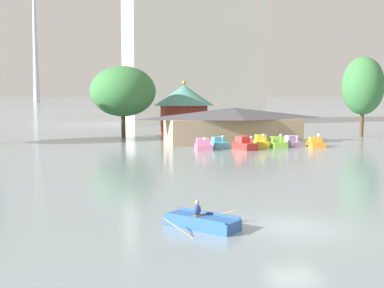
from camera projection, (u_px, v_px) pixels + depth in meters
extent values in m
plane|color=gray|center=(294.00, 228.00, 23.55)|extent=(2000.00, 2000.00, 0.00)
cube|color=#2D60AD|center=(202.00, 222.00, 23.47)|extent=(3.30, 3.59, 0.53)
cube|color=#2D60AD|center=(209.00, 213.00, 23.94)|extent=(2.23, 2.66, 0.10)
cube|color=#2D60AD|center=(194.00, 218.00, 22.94)|extent=(2.23, 2.66, 0.10)
cube|color=#997F5B|center=(197.00, 215.00, 23.59)|extent=(1.03, 0.91, 0.04)
ellipsoid|color=#334C8C|center=(197.00, 210.00, 23.57)|extent=(0.54, 0.53, 0.49)
sphere|color=tan|center=(197.00, 202.00, 23.53)|extent=(0.22, 0.22, 0.22)
cylinder|color=tan|center=(218.00, 215.00, 24.81)|extent=(1.23, 1.47, 0.76)
cylinder|color=tan|center=(180.00, 229.00, 22.23)|extent=(1.23, 1.47, 0.76)
cube|color=pink|center=(203.00, 147.00, 56.15)|extent=(2.09, 3.12, 0.64)
cube|color=pink|center=(203.00, 141.00, 56.44)|extent=(1.61, 1.50, 0.66)
cylinder|color=pink|center=(205.00, 143.00, 54.94)|extent=(0.14, 0.14, 0.51)
sphere|color=white|center=(205.00, 139.00, 54.90)|extent=(0.40, 0.40, 0.40)
cube|color=#4CB7CC|center=(219.00, 145.00, 58.34)|extent=(1.86, 2.47, 0.68)
cube|color=#5DCDE2|center=(218.00, 139.00, 58.55)|extent=(1.50, 1.17, 0.58)
cylinder|color=#4CB7CC|center=(223.00, 140.00, 57.40)|extent=(0.14, 0.14, 0.56)
sphere|color=white|center=(223.00, 137.00, 57.36)|extent=(0.30, 0.30, 0.30)
cube|color=red|center=(245.00, 146.00, 56.57)|extent=(2.21, 3.21, 0.78)
cube|color=#E8423C|center=(243.00, 139.00, 56.81)|extent=(1.59, 1.59, 0.74)
cylinder|color=red|center=(251.00, 141.00, 55.48)|extent=(0.14, 0.14, 0.55)
sphere|color=white|center=(251.00, 137.00, 55.44)|extent=(0.30, 0.30, 0.30)
cube|color=yellow|center=(261.00, 144.00, 58.66)|extent=(1.54, 2.46, 0.76)
cube|color=yellow|center=(260.00, 138.00, 58.87)|extent=(1.22, 1.16, 0.74)
cylinder|color=yellow|center=(264.00, 139.00, 57.67)|extent=(0.14, 0.14, 0.59)
sphere|color=white|center=(264.00, 135.00, 57.62)|extent=(0.36, 0.36, 0.36)
cube|color=#8CCC3F|center=(278.00, 145.00, 58.73)|extent=(1.83, 2.38, 0.66)
cube|color=#A0E24F|center=(277.00, 139.00, 58.94)|extent=(1.49, 1.12, 0.60)
cylinder|color=#8CCC3F|center=(281.00, 140.00, 57.77)|extent=(0.14, 0.14, 0.71)
sphere|color=white|center=(281.00, 135.00, 57.72)|extent=(0.31, 0.31, 0.31)
cube|color=#B299D8|center=(293.00, 144.00, 60.27)|extent=(1.79, 2.45, 0.56)
cube|color=#C8ADF0|center=(291.00, 138.00, 60.47)|extent=(1.43, 1.17, 0.72)
cylinder|color=#B299D8|center=(297.00, 140.00, 59.36)|extent=(0.14, 0.14, 0.46)
sphere|color=white|center=(297.00, 137.00, 59.33)|extent=(0.28, 0.28, 0.28)
cube|color=orange|center=(316.00, 144.00, 59.33)|extent=(2.10, 3.06, 0.63)
cube|color=gold|center=(315.00, 139.00, 59.62)|extent=(1.55, 1.51, 0.53)
cylinder|color=orange|center=(319.00, 140.00, 58.16)|extent=(0.14, 0.14, 0.67)
sphere|color=white|center=(319.00, 135.00, 58.10)|extent=(0.39, 0.39, 0.39)
cube|color=tan|center=(233.00, 131.00, 63.71)|extent=(16.98, 5.32, 3.11)
pyramid|color=#4C4C51|center=(234.00, 113.00, 63.49)|extent=(18.34, 6.12, 1.42)
cylinder|color=#993328|center=(184.00, 119.00, 79.40)|extent=(7.46, 7.46, 4.46)
cone|color=teal|center=(184.00, 95.00, 79.02)|extent=(9.48, 9.48, 3.19)
sphere|color=#B7993D|center=(184.00, 83.00, 78.83)|extent=(0.70, 0.70, 0.70)
cylinder|color=brown|center=(123.00, 127.00, 72.51)|extent=(0.60, 0.60, 3.03)
ellipsoid|color=#3D7F42|center=(123.00, 91.00, 72.00)|extent=(9.39, 9.39, 7.22)
cylinder|color=brown|center=(362.00, 126.00, 73.53)|extent=(0.55, 0.55, 3.24)
ellipsoid|color=#3D7F42|center=(363.00, 86.00, 72.95)|extent=(6.02, 6.02, 8.41)
cube|color=beige|center=(191.00, 60.00, 107.61)|extent=(27.23, 18.57, 27.10)
cone|color=silver|center=(34.00, 3.00, 369.58)|extent=(4.69, 4.69, 145.38)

